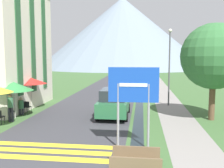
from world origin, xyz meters
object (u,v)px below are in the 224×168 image
(footbridge, at_px, (136,164))
(cafe_chair_middle, at_px, (9,111))
(parked_car_near, at_px, (114,103))
(cafe_chair_far_right, at_px, (27,106))
(tree_by_path, at_px, (214,56))
(road_sign, at_px, (133,93))
(cafe_umbrella_middle_green, at_px, (14,86))
(cafe_umbrella_rear_red, at_px, (31,81))
(cafe_chair_far_left, at_px, (23,106))
(person_standing_terrace, at_px, (10,106))
(person_seated_near, at_px, (21,105))
(streetlamp, at_px, (169,61))
(parked_car_far, at_px, (123,85))

(footbridge, distance_m, cafe_chair_middle, 10.10)
(parked_car_near, distance_m, cafe_chair_far_right, 6.00)
(footbridge, height_order, tree_by_path, tree_by_path)
(road_sign, xyz_separation_m, cafe_umbrella_middle_green, (-7.57, 4.32, -0.33))
(cafe_umbrella_rear_red, bearing_deg, cafe_chair_far_left, -86.61)
(person_standing_terrace, distance_m, tree_by_path, 12.48)
(cafe_chair_far_right, bearing_deg, person_standing_terrace, -78.05)
(parked_car_near, xyz_separation_m, person_seated_near, (-6.15, -0.36, -0.24))
(cafe_chair_far_left, relative_size, streetlamp, 0.14)
(footbridge, height_order, cafe_umbrella_rear_red, cafe_umbrella_rear_red)
(parked_car_near, relative_size, person_standing_terrace, 2.42)
(cafe_chair_far_left, distance_m, cafe_umbrella_rear_red, 2.19)
(parked_car_far, bearing_deg, cafe_chair_far_left, -121.59)
(parked_car_far, distance_m, cafe_umbrella_rear_red, 10.46)
(road_sign, distance_m, cafe_chair_middle, 9.03)
(parked_car_near, bearing_deg, road_sign, -75.52)
(parked_car_far, height_order, cafe_chair_far_right, parked_car_far)
(parked_car_near, relative_size, tree_by_path, 0.69)
(cafe_chair_middle, relative_size, person_standing_terrace, 0.50)
(cafe_chair_middle, bearing_deg, road_sign, -28.99)
(footbridge, bearing_deg, streetlamp, 79.03)
(cafe_umbrella_rear_red, height_order, streetlamp, streetlamp)
(footbridge, relative_size, tree_by_path, 0.29)
(footbridge, xyz_separation_m, parked_car_far, (-1.75, 17.52, 0.68))
(parked_car_far, xyz_separation_m, cafe_umbrella_middle_green, (-5.99, -11.14, 1.12))
(parked_car_near, height_order, cafe_chair_far_right, parked_car_near)
(cafe_chair_far_left, distance_m, person_seated_near, 0.45)
(cafe_chair_middle, height_order, cafe_umbrella_rear_red, cafe_umbrella_rear_red)
(road_sign, distance_m, cafe_umbrella_rear_red, 10.50)
(parked_car_near, height_order, parked_car_far, same)
(footbridge, relative_size, streetlamp, 0.28)
(cafe_umbrella_middle_green, relative_size, person_standing_terrace, 1.40)
(road_sign, distance_m, cafe_chair_far_left, 9.65)
(cafe_umbrella_rear_red, bearing_deg, parked_car_near, -13.85)
(cafe_chair_far_right, distance_m, cafe_umbrella_middle_green, 2.04)
(parked_car_far, distance_m, cafe_chair_far_right, 11.40)
(parked_car_near, relative_size, parked_car_far, 0.97)
(cafe_chair_far_right, xyz_separation_m, person_standing_terrace, (0.05, -2.22, 0.46))
(cafe_chair_middle, distance_m, cafe_chair_far_left, 1.49)
(road_sign, height_order, person_standing_terrace, road_sign)
(cafe_chair_middle, bearing_deg, tree_by_path, 4.67)
(cafe_chair_far_right, bearing_deg, parked_car_far, 69.94)
(parked_car_near, xyz_separation_m, cafe_chair_middle, (-6.39, -1.42, -0.40))
(person_standing_terrace, xyz_separation_m, person_seated_near, (-0.21, 1.72, -0.31))
(footbridge, height_order, parked_car_near, parked_car_near)
(parked_car_far, height_order, cafe_umbrella_rear_red, cafe_umbrella_rear_red)
(cafe_chair_middle, xyz_separation_m, person_standing_terrace, (0.45, -0.66, 0.46))
(person_seated_near, bearing_deg, road_sign, -34.31)
(person_seated_near, bearing_deg, footbridge, -43.00)
(person_standing_terrace, xyz_separation_m, streetlamp, (9.84, 6.36, 2.54))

